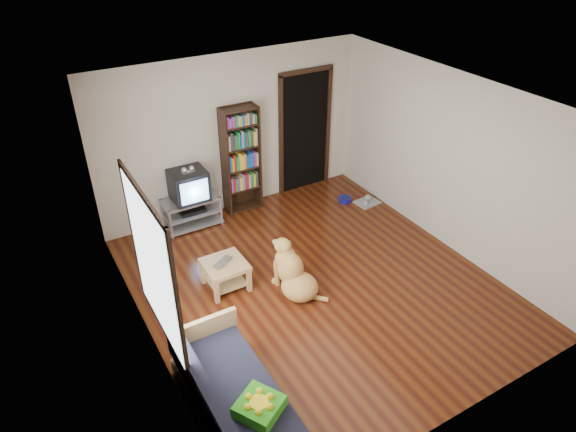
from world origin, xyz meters
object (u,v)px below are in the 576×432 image
laptop (225,263)px  dog_bowl (345,199)px  grey_rag (367,202)px  dog (293,274)px  bookshelf (241,154)px  coffee_table (225,270)px  crt_tv (188,184)px  sofa (233,402)px  green_cushion (259,407)px  tv_stand (192,211)px

laptop → dog_bowl: size_ratio=1.41×
laptop → grey_rag: bearing=-14.7°
laptop → dog: bearing=-64.1°
laptop → grey_rag: 3.19m
laptop → grey_rag: size_ratio=0.78×
bookshelf → dog: (-0.38, -2.30, -0.72)m
grey_rag → dog: dog is taller
dog_bowl → coffee_table: size_ratio=0.40×
dog_bowl → crt_tv: size_ratio=0.38×
laptop → dog: size_ratio=0.35×
grey_rag → sofa: 4.75m
laptop → crt_tv: crt_tv is taller
dog_bowl → bookshelf: (-1.62, 0.71, 0.96)m
dog → bookshelf: bearing=80.6°
green_cushion → coffee_table: 2.40m
green_cushion → crt_tv: crt_tv is taller
crt_tv → bookshelf: bookshelf is taller
sofa → dog: 2.10m
green_cushion → dog: size_ratio=0.44×
grey_rag → tv_stand: bearing=163.3°
green_cushion → laptop: size_ratio=1.25×
bookshelf → dog: bearing=-99.4°
grey_rag → bookshelf: size_ratio=0.22×
sofa → green_cushion: bearing=-70.0°
crt_tv → tv_stand: bearing=-90.0°
dog_bowl → coffee_table: coffee_table is taller
bookshelf → sofa: 4.26m
laptop → sofa: bearing=-142.7°
grey_rag → crt_tv: (-2.87, 0.88, 0.73)m
bookshelf → dog: 2.44m
dog → green_cushion: bearing=-128.8°
crt_tv → sofa: 3.81m
grey_rag → sofa: (-3.85, -2.77, 0.25)m
crt_tv → dog: crt_tv is taller
bookshelf → laptop: bearing=-122.0°
laptop → sofa: (-0.80, -1.93, -0.15)m
green_cushion → crt_tv: (0.85, 3.99, 0.26)m
dog_bowl → dog: bearing=-141.5°
bookshelf → green_cushion: bearing=-113.9°
grey_rag → dog: bearing=-149.8°
crt_tv → dog: bearing=-75.7°
green_cushion → coffee_table: size_ratio=0.70×
grey_rag → sofa: bearing=-144.3°
sofa → dog: size_ratio=2.05×
tv_stand → dog: dog is taller
crt_tv → sofa: (-0.97, -3.65, -0.48)m
grey_rag → dog: (-2.31, -1.34, 0.26)m
bookshelf → dog: size_ratio=2.05×
tv_stand → dog: 2.28m
dog_bowl → sofa: size_ratio=0.12×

